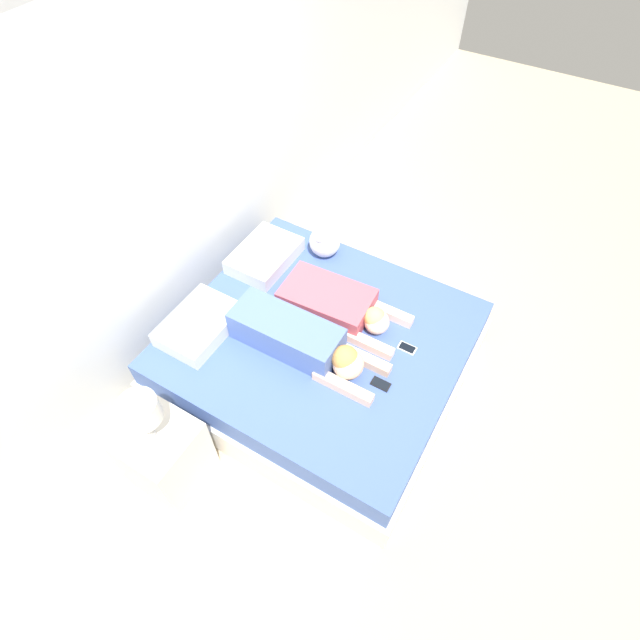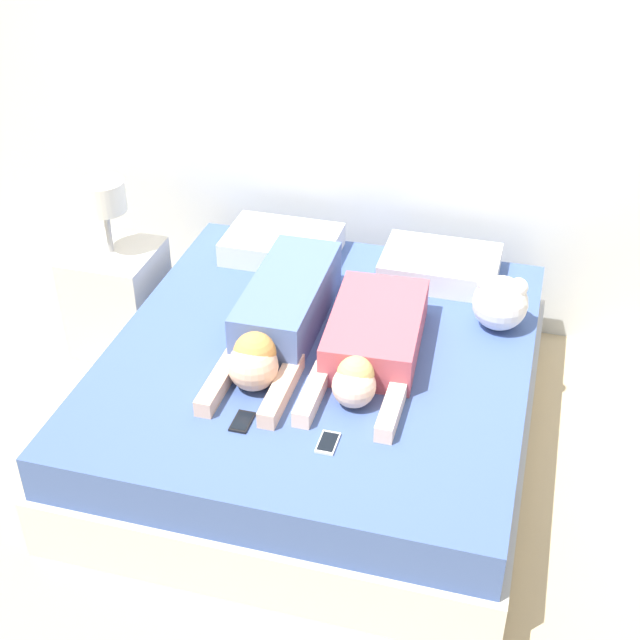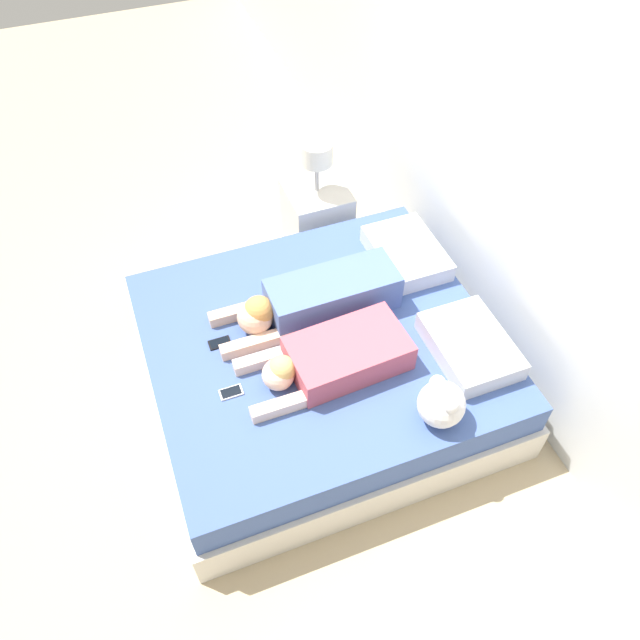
% 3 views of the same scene
% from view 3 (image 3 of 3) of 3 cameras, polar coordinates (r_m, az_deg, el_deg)
% --- Properties ---
extents(ground_plane, '(12.00, 12.00, 0.00)m').
position_cam_3_polar(ground_plane, '(3.97, 0.00, -6.02)').
color(ground_plane, tan).
extents(wall_back, '(12.00, 0.06, 2.60)m').
position_cam_3_polar(wall_back, '(3.49, 18.37, 12.30)').
color(wall_back, silver).
rests_on(wall_back, ground_plane).
extents(bed, '(1.85, 2.00, 0.49)m').
position_cam_3_polar(bed, '(3.78, 0.00, -3.94)').
color(bed, beige).
rests_on(bed, ground_plane).
extents(pillow_head_left, '(0.56, 0.40, 0.12)m').
position_cam_3_polar(pillow_head_left, '(4.02, 7.90, 6.08)').
color(pillow_head_left, silver).
rests_on(pillow_head_left, bed).
extents(pillow_head_right, '(0.56, 0.40, 0.12)m').
position_cam_3_polar(pillow_head_right, '(3.57, 13.55, -2.30)').
color(pillow_head_right, silver).
rests_on(pillow_head_right, bed).
extents(person_left, '(0.33, 1.10, 0.24)m').
position_cam_3_polar(person_left, '(3.62, -0.59, 1.88)').
color(person_left, '#4C66A5').
rests_on(person_left, bed).
extents(person_right, '(0.42, 0.94, 0.20)m').
position_cam_3_polar(person_right, '(3.38, 1.17, -3.48)').
color(person_right, '#B24C59').
rests_on(person_right, bed).
extents(cell_phone_left, '(0.07, 0.12, 0.01)m').
position_cam_3_polar(cell_phone_left, '(3.60, -9.17, -2.08)').
color(cell_phone_left, black).
rests_on(cell_phone_left, bed).
extents(cell_phone_right, '(0.07, 0.12, 0.01)m').
position_cam_3_polar(cell_phone_right, '(3.38, -8.13, -6.56)').
color(cell_phone_right, silver).
rests_on(cell_phone_right, bed).
extents(plush_toy, '(0.25, 0.25, 0.26)m').
position_cam_3_polar(plush_toy, '(3.22, 11.05, -7.49)').
color(plush_toy, white).
rests_on(plush_toy, bed).
extents(nightstand, '(0.43, 0.43, 0.94)m').
position_cam_3_polar(nightstand, '(4.60, -0.27, 9.41)').
color(nightstand, beige).
rests_on(nightstand, ground_plane).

